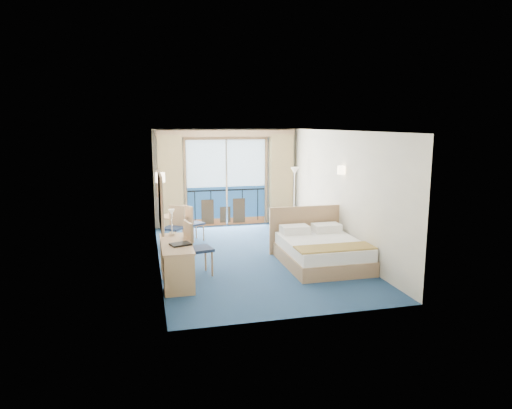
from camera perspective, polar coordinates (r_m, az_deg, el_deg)
name	(u,v)px	position (r m, az deg, el deg)	size (l,w,h in m)	color
floor	(253,256)	(9.98, -0.36, -6.50)	(6.50, 6.50, 0.00)	navy
room_walls	(253,175)	(9.62, -0.37, 3.70)	(4.04, 6.54, 2.72)	white
balcony_door	(226,185)	(12.82, -3.74, 2.44)	(2.36, 0.03, 2.52)	navy
curtain_left	(171,183)	(12.49, -10.62, 2.69)	(0.65, 0.22, 2.55)	tan
curtain_right	(281,179)	(13.02, 3.14, 3.15)	(0.65, 0.22, 2.55)	tan
pelmet	(227,133)	(12.60, -3.68, 8.87)	(3.80, 0.25, 0.18)	tan
mirror	(161,201)	(7.91, -11.81, 0.42)	(0.05, 1.25, 0.95)	tan
wall_print	(157,184)	(9.83, -12.25, 2.57)	(0.04, 0.42, 0.52)	tan
sconce_left	(160,177)	(8.76, -11.90, 3.33)	(0.18, 0.18, 0.18)	#FFE3B2
sconce_right	(341,170)	(10.10, 10.63, 4.25)	(0.18, 0.18, 0.18)	#FFE3B2
bed	(321,250)	(9.46, 8.10, -5.68)	(1.67, 1.98, 1.05)	tan
nightstand	(318,232)	(11.01, 7.76, -3.37)	(0.46, 0.44, 0.60)	tan
phone	(317,218)	(10.91, 7.60, -1.68)	(0.17, 0.13, 0.07)	white
armchair	(290,221)	(12.08, 4.25, -2.06)	(0.66, 0.68, 0.62)	#494D58
floor_lamp	(294,182)	(12.28, 4.84, 2.76)	(0.23, 0.23, 1.70)	silver
desk	(178,267)	(8.06, -9.69, -7.73)	(0.54, 1.56, 0.73)	tan
desk_chair	(195,245)	(8.68, -7.68, -5.05)	(0.55, 0.54, 1.06)	#1D2A44
folder	(180,244)	(8.20, -9.43, -4.92)	(0.34, 0.25, 0.03)	black
desk_lamp	(172,217)	(8.88, -10.49, -1.49)	(0.13, 0.13, 0.48)	silver
round_table	(175,222)	(11.30, -10.09, -2.15)	(0.71, 0.71, 0.64)	tan
table_chair_a	(192,221)	(11.23, -8.02, -2.06)	(0.53, 0.52, 0.89)	#1D2A44
table_chair_b	(175,224)	(10.78, -10.13, -2.42)	(0.58, 0.58, 0.96)	#1D2A44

